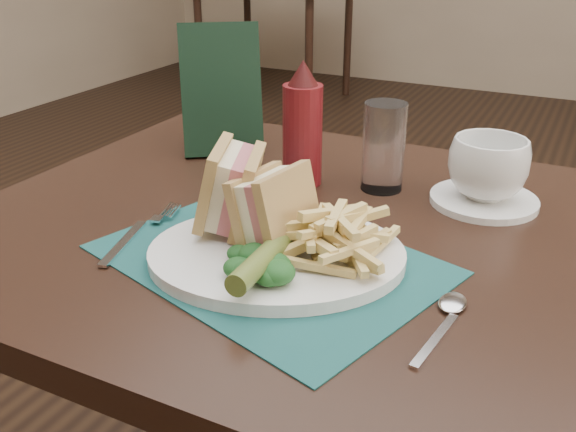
# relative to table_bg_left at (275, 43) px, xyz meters

# --- Properties ---
(floor) EXTENTS (7.00, 7.00, 0.00)m
(floor) POSITION_rel_table_bg_left_xyz_m (1.68, -2.64, -0.38)
(floor) COLOR black
(floor) RESTS_ON ground
(wall_back) EXTENTS (6.00, 0.00, 6.00)m
(wall_back) POSITION_rel_table_bg_left_xyz_m (1.68, 0.86, -0.38)
(wall_back) COLOR tan
(wall_back) RESTS_ON ground
(table_bg_left) EXTENTS (0.90, 0.75, 0.75)m
(table_bg_left) POSITION_rel_table_bg_left_xyz_m (0.00, 0.00, 0.00)
(table_bg_left) COLOR black
(table_bg_left) RESTS_ON ground
(placemat) EXTENTS (0.45, 0.38, 0.00)m
(placemat) POSITION_rel_table_bg_left_xyz_m (1.69, -3.26, 0.38)
(placemat) COLOR #174B4A
(placemat) RESTS_ON table_main
(plate) EXTENTS (0.37, 0.34, 0.01)m
(plate) POSITION_rel_table_bg_left_xyz_m (1.70, -3.26, 0.38)
(plate) COLOR white
(plate) RESTS_ON placemat
(sandwich_half_a) EXTENTS (0.11, 0.13, 0.11)m
(sandwich_half_a) POSITION_rel_table_bg_left_xyz_m (1.60, -3.24, 0.45)
(sandwich_half_a) COLOR tan
(sandwich_half_a) RESTS_ON plate
(sandwich_half_b) EXTENTS (0.09, 0.10, 0.10)m
(sandwich_half_b) POSITION_rel_table_bg_left_xyz_m (1.67, -3.25, 0.44)
(sandwich_half_b) COLOR tan
(sandwich_half_b) RESTS_ON plate
(kale_garnish) EXTENTS (0.11, 0.08, 0.03)m
(kale_garnish) POSITION_rel_table_bg_left_xyz_m (1.70, -3.32, 0.41)
(kale_garnish) COLOR #163D1A
(kale_garnish) RESTS_ON plate
(pickle_spear) EXTENTS (0.03, 0.12, 0.03)m
(pickle_spear) POSITION_rel_table_bg_left_xyz_m (1.72, -3.33, 0.41)
(pickle_spear) COLOR #4F6024
(pickle_spear) RESTS_ON plate
(fries_pile) EXTENTS (0.18, 0.20, 0.06)m
(fries_pile) POSITION_rel_table_bg_left_xyz_m (1.77, -3.24, 0.42)
(fries_pile) COLOR #E3C471
(fries_pile) RESTS_ON plate
(fork) EXTENTS (0.08, 0.17, 0.01)m
(fork) POSITION_rel_table_bg_left_xyz_m (1.51, -3.28, 0.38)
(fork) COLOR silver
(fork) RESTS_ON placemat
(spoon) EXTENTS (0.05, 0.15, 0.01)m
(spoon) POSITION_rel_table_bg_left_xyz_m (1.91, -3.31, 0.38)
(spoon) COLOR silver
(spoon) RESTS_ON table_main
(saucer) EXTENTS (0.19, 0.19, 0.01)m
(saucer) POSITION_rel_table_bg_left_xyz_m (1.88, -2.98, 0.38)
(saucer) COLOR white
(saucer) RESTS_ON table_main
(coffee_cup) EXTENTS (0.15, 0.15, 0.09)m
(coffee_cup) POSITION_rel_table_bg_left_xyz_m (1.88, -2.98, 0.43)
(coffee_cup) COLOR white
(coffee_cup) RESTS_ON saucer
(drinking_glass) EXTENTS (0.07, 0.07, 0.13)m
(drinking_glass) POSITION_rel_table_bg_left_xyz_m (1.73, -2.99, 0.44)
(drinking_glass) COLOR white
(drinking_glass) RESTS_ON table_main
(ketchup_bottle) EXTENTS (0.07, 0.07, 0.19)m
(ketchup_bottle) POSITION_rel_table_bg_left_xyz_m (1.62, -3.02, 0.47)
(ketchup_bottle) COLOR #5F1014
(ketchup_bottle) RESTS_ON table_main
(check_presenter) EXTENTS (0.16, 0.14, 0.21)m
(check_presenter) POSITION_rel_table_bg_left_xyz_m (1.43, -2.95, 0.48)
(check_presenter) COLOR black
(check_presenter) RESTS_ON table_main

